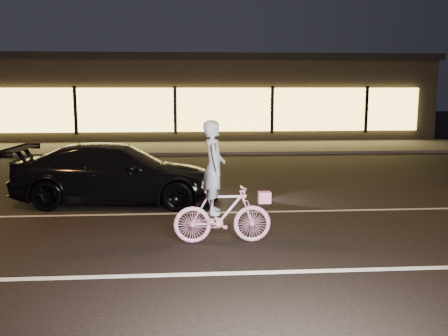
{
  "coord_description": "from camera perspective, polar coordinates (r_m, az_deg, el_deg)",
  "views": [
    {
      "loc": [
        0.54,
        -8.3,
        2.65
      ],
      "look_at": [
        1.2,
        0.6,
        1.2
      ],
      "focal_mm": 40.0,
      "sensor_mm": 36.0,
      "label": 1
    }
  ],
  "objects": [
    {
      "name": "cyclist",
      "position": [
        8.48,
        -0.44,
        -3.7
      ],
      "size": [
        1.67,
        0.58,
        2.11
      ],
      "rotation": [
        0.0,
        0.0,
        1.57
      ],
      "color": "#D72E89",
      "rests_on": "ground"
    },
    {
      "name": "storefront",
      "position": [
        27.27,
        -5.42,
        8.17
      ],
      "size": [
        25.4,
        8.42,
        4.2
      ],
      "color": "black",
      "rests_on": "ground"
    },
    {
      "name": "sidewalk",
      "position": [
        21.46,
        -5.65,
        2.29
      ],
      "size": [
        30.0,
        4.0,
        0.12
      ],
      "primitive_type": "cube",
      "color": "#383533",
      "rests_on": "ground"
    },
    {
      "name": "lane_stripe_far",
      "position": [
        10.65,
        -7.04,
        -5.21
      ],
      "size": [
        60.0,
        0.1,
        0.01
      ],
      "primitive_type": "cube",
      "color": "gray",
      "rests_on": "ground"
    },
    {
      "name": "ground",
      "position": [
        8.73,
        -7.68,
        -8.51
      ],
      "size": [
        90.0,
        90.0,
        0.0
      ],
      "primitive_type": "plane",
      "color": "black",
      "rests_on": "ground"
    },
    {
      "name": "sedan",
      "position": [
        11.72,
        -12.11,
        -0.62
      ],
      "size": [
        4.84,
        2.28,
        1.36
      ],
      "rotation": [
        0.0,
        0.0,
        1.49
      ],
      "color": "black",
      "rests_on": "ground"
    },
    {
      "name": "lane_stripe_near",
      "position": [
        7.31,
        -8.38,
        -12.06
      ],
      "size": [
        60.0,
        0.12,
        0.01
      ],
      "primitive_type": "cube",
      "color": "silver",
      "rests_on": "ground"
    }
  ]
}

